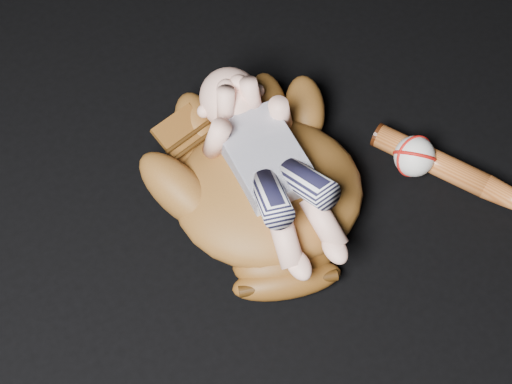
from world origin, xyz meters
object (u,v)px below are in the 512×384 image
baseball_bat (500,193)px  newborn_baby (273,167)px  baseball_glove (268,186)px  baseball (415,156)px

baseball_bat → newborn_baby: bearing=151.9°
baseball_glove → baseball_bat: bearing=-8.6°
newborn_baby → baseball: (0.26, -0.06, -0.10)m
newborn_baby → baseball: size_ratio=5.38×
baseball_glove → baseball: bearing=7.0°
baseball → newborn_baby: bearing=168.1°
newborn_baby → baseball_glove: bearing=131.6°
newborn_baby → baseball: 0.28m
newborn_baby → baseball_bat: 0.41m
baseball_glove → baseball: size_ratio=6.20×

